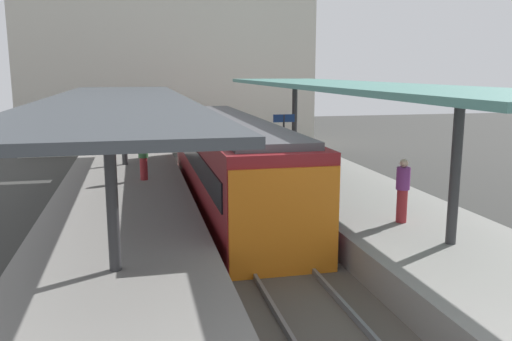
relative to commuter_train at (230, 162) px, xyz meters
name	(u,v)px	position (x,y,z in m)	size (l,w,h in m)	color
ground_plane	(248,233)	(0.00, -3.12, -1.73)	(80.00, 80.00, 0.00)	#383835
platform_left	(122,226)	(-3.80, -3.12, -1.23)	(4.40, 28.00, 1.00)	gray
platform_right	(363,211)	(3.80, -3.12, -1.23)	(4.40, 28.00, 1.00)	gray
track_ballast	(248,230)	(0.00, -3.12, -1.63)	(3.20, 28.00, 0.20)	#59544C
rail_near_side	(226,227)	(-0.72, -3.12, -1.46)	(0.08, 28.00, 0.14)	slate
rail_far_side	(271,224)	(0.72, -3.12, -1.46)	(0.08, 28.00, 0.14)	slate
commuter_train	(230,162)	(0.00, 0.00, 0.00)	(2.78, 14.45, 3.10)	maroon
canopy_left	(117,101)	(-3.80, -1.72, 2.33)	(4.18, 21.00, 3.17)	#333335
canopy_right	(350,87)	(3.80, -1.72, 2.70)	(4.18, 21.00, 3.56)	#333335
platform_bench	(308,169)	(2.74, -0.63, -0.26)	(1.40, 0.41, 0.86)	black
platform_sign	(284,129)	(2.68, 2.41, 0.90)	(0.90, 0.08, 2.21)	#262628
passenger_near_bench	(143,156)	(-3.06, 1.06, 0.16)	(0.36, 0.36, 1.70)	maroon
passenger_mid_platform	(330,177)	(2.34, -3.91, 0.12)	(0.36, 0.36, 1.64)	#232328
passenger_far_end	(403,190)	(3.53, -6.14, 0.16)	(0.36, 0.36, 1.71)	maroon
station_building_backdrop	(169,62)	(-1.03, 16.88, 3.77)	(18.00, 6.00, 11.00)	beige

